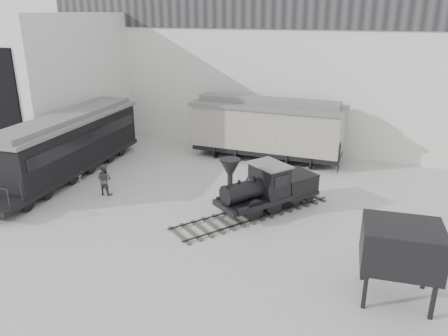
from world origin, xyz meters
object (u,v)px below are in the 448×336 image
at_px(locomotive, 264,190).
at_px(coal_hopper, 400,252).
at_px(visitor_b, 104,179).
at_px(visitor_a, 76,167).
at_px(passenger_coach, 69,144).
at_px(boxcar, 267,127).

relative_size(locomotive, coal_hopper, 2.92).
xyz_separation_m(visitor_b, coal_hopper, (14.33, -3.77, 0.92)).
height_order(locomotive, visitor_b, locomotive).
relative_size(visitor_a, visitor_b, 1.07).
distance_m(locomotive, visitor_a, 10.90).
bearing_deg(coal_hopper, passenger_coach, 156.79).
relative_size(boxcar, visitor_b, 5.83).
height_order(visitor_a, visitor_b, visitor_a).
xyz_separation_m(visitor_a, coal_hopper, (16.91, -4.68, 0.85)).
height_order(locomotive, passenger_coach, passenger_coach).
bearing_deg(coal_hopper, visitor_b, 159.20).
xyz_separation_m(locomotive, visitor_a, (-10.90, -0.17, -0.19)).
xyz_separation_m(boxcar, coal_hopper, (8.19, -12.64, -0.33)).
height_order(boxcar, visitor_b, boxcar).
bearing_deg(passenger_coach, boxcar, 31.18).
relative_size(passenger_coach, coal_hopper, 4.72).
bearing_deg(passenger_coach, coal_hopper, -22.12).
distance_m(locomotive, coal_hopper, 7.76).
distance_m(visitor_a, coal_hopper, 17.57).
bearing_deg(visitor_b, locomotive, -173.65).
height_order(visitor_a, coal_hopper, coal_hopper).
height_order(locomotive, boxcar, boxcar).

